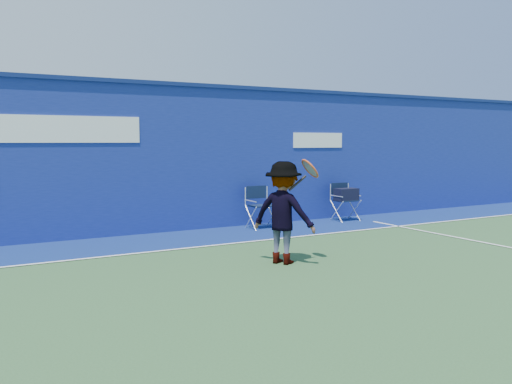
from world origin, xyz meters
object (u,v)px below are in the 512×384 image
directors_chair_right (345,205)px  tennis_player (284,212)px  water_bottle (277,223)px  directors_chair_left (261,215)px

directors_chair_right → tennis_player: size_ratio=0.55×
water_bottle → tennis_player: (-1.70, -2.97, 0.68)m
tennis_player → directors_chair_right: bearing=39.9°
water_bottle → directors_chair_left: bearing=164.0°
directors_chair_left → directors_chair_right: (2.28, -0.01, 0.09)m
directors_chair_right → water_bottle: directors_chair_right is taller
directors_chair_right → directors_chair_left: bearing=179.7°
directors_chair_right → water_bottle: size_ratio=4.18×
directors_chair_right → tennis_player: (-3.65, -3.06, 0.42)m
directors_chair_right → tennis_player: tennis_player is taller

